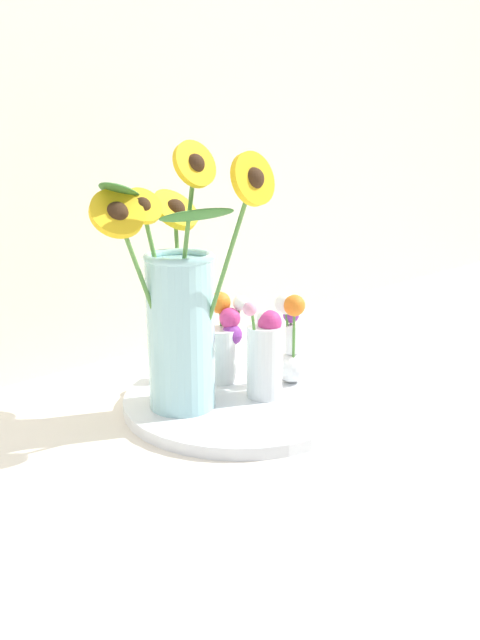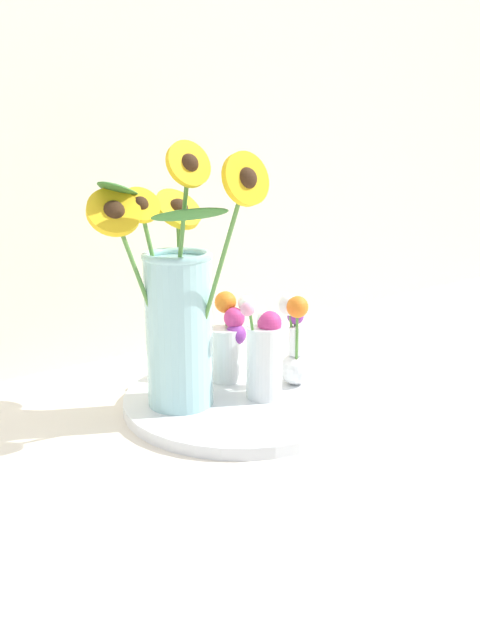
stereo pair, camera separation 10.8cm
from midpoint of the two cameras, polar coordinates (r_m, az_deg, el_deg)
ground_plane at (r=1.07m, az=6.33°, el=-9.33°), size 6.00×6.00×0.00m
wall_back at (r=1.40m, az=-8.57°, el=25.82°), size 3.60×0.06×1.40m
serving_tray at (r=1.12m, az=2.76°, el=-7.38°), size 0.41×0.41×0.02m
mason_jar_sunflowers at (r=1.03m, az=-2.89°, el=1.25°), size 0.24×0.27×0.44m
vase_small_center at (r=1.09m, az=5.11°, el=-3.15°), size 0.09×0.06×0.18m
vase_bulb_right at (r=1.15m, az=7.69°, el=-2.09°), size 0.06×0.06×0.17m
vase_small_back at (r=1.17m, az=1.57°, el=-1.82°), size 0.08×0.08×0.17m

